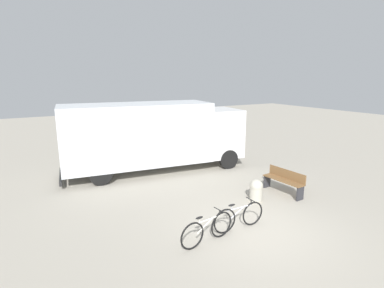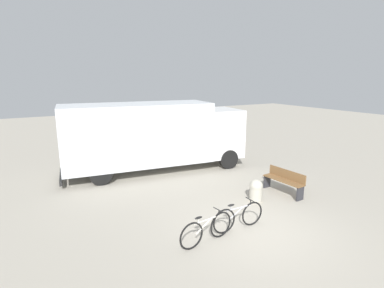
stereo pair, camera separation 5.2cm
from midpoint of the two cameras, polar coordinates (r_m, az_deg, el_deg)
The scene contains 6 objects.
ground_plane at distance 8.81m, azimuth 11.87°, elevation -15.87°, with size 60.00×60.00×0.00m, color #A8A091.
delivery_truck at distance 13.36m, azimuth -7.19°, elevation 1.89°, with size 8.25×3.13×3.06m.
park_bench at distance 11.46m, azimuth 17.30°, elevation -6.61°, with size 0.51×1.63×0.87m.
bicycle_near at distance 7.93m, azimuth 2.97°, elevation -15.92°, with size 1.67×0.44×0.80m.
bicycle_middle at distance 8.65m, azimuth 9.00°, elevation -13.50°, with size 1.68×0.44×0.80m.
bollard_near_bench at distance 10.60m, azimuth 12.23°, elevation -8.51°, with size 0.46×0.46×0.75m.
Camera 2 is at (-5.21, -5.74, 4.17)m, focal length 28.00 mm.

